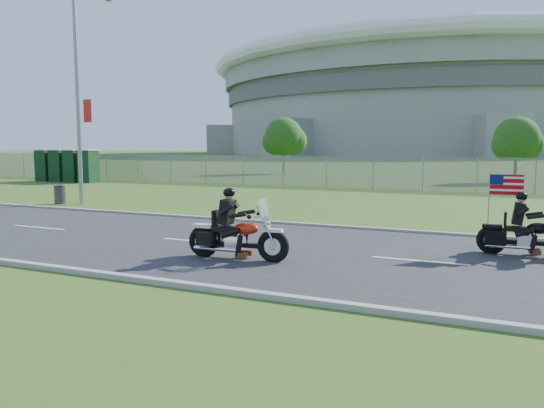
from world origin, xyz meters
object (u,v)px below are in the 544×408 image
at_px(trash_can, 60,195).
at_px(motorcycle_lead, 236,237).
at_px(porta_toilet_a, 88,167).
at_px(porta_toilet_d, 46,166).
at_px(motorcycle_follow, 528,235).
at_px(porta_toilet_c, 59,166).
at_px(streetlight, 81,79).
at_px(porta_toilet_b, 74,166).

bearing_deg(trash_can, motorcycle_lead, -28.96).
relative_size(porta_toilet_a, porta_toilet_d, 1.00).
xyz_separation_m(porta_toilet_d, motorcycle_lead, (26.23, -18.51, -0.61)).
height_order(porta_toilet_a, motorcycle_follow, porta_toilet_a).
distance_m(porta_toilet_c, trash_can, 16.30).
bearing_deg(porta_toilet_d, streetlight, -37.17).
height_order(porta_toilet_a, porta_toilet_b, same).
distance_m(motorcycle_lead, motorcycle_follow, 7.00).
bearing_deg(porta_toilet_b, porta_toilet_a, 0.00).
height_order(streetlight, porta_toilet_d, streetlight).
xyz_separation_m(streetlight, porta_toilet_c, (-12.82, 10.78, -4.49)).
relative_size(porta_toilet_a, motorcycle_follow, 0.98).
bearing_deg(streetlight, motorcycle_follow, -13.92).
xyz_separation_m(porta_toilet_a, motorcycle_follow, (28.26, -15.30, -0.61)).
xyz_separation_m(streetlight, porta_toilet_d, (-14.22, 10.78, -4.49)).
relative_size(porta_toilet_a, motorcycle_lead, 0.90).
distance_m(porta_toilet_a, porta_toilet_c, 2.80).
relative_size(porta_toilet_a, porta_toilet_c, 1.00).
xyz_separation_m(porta_toilet_c, porta_toilet_d, (-1.40, 0.00, 0.00)).
bearing_deg(porta_toilet_b, streetlight, -43.35).
xyz_separation_m(porta_toilet_d, motorcycle_follow, (32.46, -15.30, -0.61)).
relative_size(streetlight, porta_toilet_a, 4.35).
relative_size(porta_toilet_d, trash_can, 2.73).
distance_m(porta_toilet_a, trash_can, 14.42).
relative_size(porta_toilet_b, porta_toilet_c, 1.00).
bearing_deg(motorcycle_follow, porta_toilet_a, 148.65).
distance_m(porta_toilet_c, motorcycle_follow, 34.63).
xyz_separation_m(streetlight, motorcycle_lead, (12.02, -7.73, -5.10)).
bearing_deg(trash_can, porta_toilet_a, 128.46).
relative_size(motorcycle_lead, trash_can, 3.03).
relative_size(streetlight, motorcycle_lead, 3.92).
relative_size(motorcycle_lead, motorcycle_follow, 1.09).
bearing_deg(porta_toilet_b, porta_toilet_d, 180.00).
bearing_deg(porta_toilet_d, porta_toilet_c, 0.00).
relative_size(porta_toilet_b, motorcycle_lead, 0.90).
distance_m(porta_toilet_c, motorcycle_lead, 30.98).
bearing_deg(motorcycle_lead, trash_can, 146.75).
height_order(streetlight, porta_toilet_c, streetlight).
xyz_separation_m(porta_toilet_c, motorcycle_follow, (31.06, -15.30, -0.61)).
bearing_deg(porta_toilet_b, motorcycle_lead, -38.31).
bearing_deg(trash_can, porta_toilet_b, 132.57).
xyz_separation_m(streetlight, motorcycle_follow, (18.24, -4.52, -5.10)).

